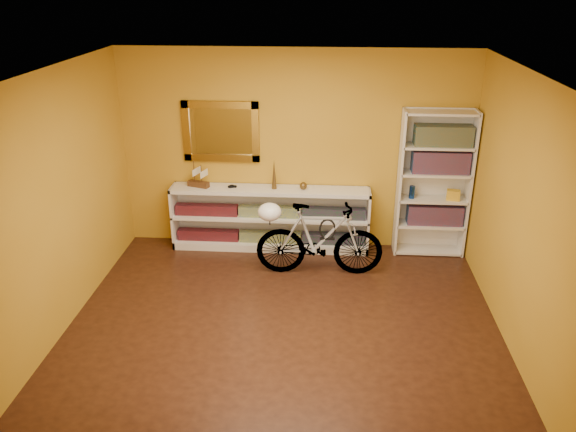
# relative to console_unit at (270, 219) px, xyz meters

# --- Properties ---
(floor) EXTENTS (4.50, 4.00, 0.01)m
(floor) POSITION_rel_console_unit_xyz_m (0.32, -1.81, -0.43)
(floor) COLOR black
(floor) RESTS_ON ground
(ceiling) EXTENTS (4.50, 4.00, 0.01)m
(ceiling) POSITION_rel_console_unit_xyz_m (0.32, -1.81, 2.18)
(ceiling) COLOR silver
(ceiling) RESTS_ON ground
(back_wall) EXTENTS (4.50, 0.01, 2.60)m
(back_wall) POSITION_rel_console_unit_xyz_m (0.32, 0.19, 0.88)
(back_wall) COLOR #B4811B
(back_wall) RESTS_ON ground
(left_wall) EXTENTS (0.01, 4.00, 2.60)m
(left_wall) POSITION_rel_console_unit_xyz_m (-1.94, -1.81, 0.88)
(left_wall) COLOR #B4811B
(left_wall) RESTS_ON ground
(right_wall) EXTENTS (0.01, 4.00, 2.60)m
(right_wall) POSITION_rel_console_unit_xyz_m (2.57, -1.81, 0.88)
(right_wall) COLOR #B4811B
(right_wall) RESTS_ON ground
(gilt_mirror) EXTENTS (0.98, 0.06, 0.78)m
(gilt_mirror) POSITION_rel_console_unit_xyz_m (-0.63, 0.15, 1.12)
(gilt_mirror) COLOR #866118
(gilt_mirror) RESTS_ON back_wall
(wall_socket) EXTENTS (0.09, 0.02, 0.09)m
(wall_socket) POSITION_rel_console_unit_xyz_m (1.22, 0.17, -0.17)
(wall_socket) COLOR silver
(wall_socket) RESTS_ON back_wall
(console_unit) EXTENTS (2.60, 0.35, 0.85)m
(console_unit) POSITION_rel_console_unit_xyz_m (0.00, 0.00, 0.00)
(console_unit) COLOR silver
(console_unit) RESTS_ON floor
(cd_row_lower) EXTENTS (2.50, 0.13, 0.14)m
(cd_row_lower) POSITION_rel_console_unit_xyz_m (-0.00, -0.02, -0.26)
(cd_row_lower) COLOR black
(cd_row_lower) RESTS_ON console_unit
(cd_row_upper) EXTENTS (2.50, 0.13, 0.14)m
(cd_row_upper) POSITION_rel_console_unit_xyz_m (-0.00, -0.02, 0.11)
(cd_row_upper) COLOR navy
(cd_row_upper) RESTS_ON console_unit
(model_ship) EXTENTS (0.31, 0.19, 0.34)m
(model_ship) POSITION_rel_console_unit_xyz_m (-0.93, 0.00, 0.59)
(model_ship) COLOR #3D2311
(model_ship) RESTS_ON console_unit
(toy_car) EXTENTS (0.00, 0.00, 0.00)m
(toy_car) POSITION_rel_console_unit_xyz_m (-0.49, 0.00, 0.43)
(toy_car) COLOR black
(toy_car) RESTS_ON console_unit
(bronze_ornament) EXTENTS (0.07, 0.07, 0.39)m
(bronze_ornament) POSITION_rel_console_unit_xyz_m (0.06, 0.00, 0.62)
(bronze_ornament) COLOR brown
(bronze_ornament) RESTS_ON console_unit
(decorative_orb) EXTENTS (0.10, 0.10, 0.10)m
(decorative_orb) POSITION_rel_console_unit_xyz_m (0.43, 0.00, 0.47)
(decorative_orb) COLOR brown
(decorative_orb) RESTS_ON console_unit
(bookcase) EXTENTS (0.90, 0.30, 1.90)m
(bookcase) POSITION_rel_console_unit_xyz_m (2.09, 0.03, 0.52)
(bookcase) COLOR silver
(bookcase) RESTS_ON floor
(book_row_a) EXTENTS (0.70, 0.22, 0.26)m
(book_row_a) POSITION_rel_console_unit_xyz_m (2.14, 0.03, 0.12)
(book_row_a) COLOR maroon
(book_row_a) RESTS_ON bookcase
(book_row_b) EXTENTS (0.70, 0.22, 0.28)m
(book_row_b) POSITION_rel_console_unit_xyz_m (2.14, 0.03, 0.83)
(book_row_b) COLOR maroon
(book_row_b) RESTS_ON bookcase
(book_row_c) EXTENTS (0.70, 0.22, 0.25)m
(book_row_c) POSITION_rel_console_unit_xyz_m (2.14, 0.03, 1.16)
(book_row_c) COLOR #194F58
(book_row_c) RESTS_ON bookcase
(travel_mug) EXTENTS (0.07, 0.07, 0.16)m
(travel_mug) POSITION_rel_console_unit_xyz_m (1.82, 0.01, 0.42)
(travel_mug) COLOR navy
(travel_mug) RESTS_ON bookcase
(red_tin) EXTENTS (0.13, 0.13, 0.17)m
(red_tin) POSITION_rel_console_unit_xyz_m (1.89, 0.06, 1.13)
(red_tin) COLOR maroon
(red_tin) RESTS_ON bookcase
(yellow_bag) EXTENTS (0.18, 0.14, 0.13)m
(yellow_bag) POSITION_rel_console_unit_xyz_m (2.34, -0.01, 0.40)
(yellow_bag) COLOR gold
(yellow_bag) RESTS_ON bookcase
(bicycle) EXTENTS (0.45, 1.58, 0.92)m
(bicycle) POSITION_rel_console_unit_xyz_m (0.66, -0.67, 0.04)
(bicycle) COLOR silver
(bicycle) RESTS_ON floor
(helmet) EXTENTS (0.28, 0.27, 0.21)m
(helmet) POSITION_rel_console_unit_xyz_m (0.07, -0.69, 0.38)
(helmet) COLOR white
(helmet) RESTS_ON bicycle
(u_lock) EXTENTS (0.20, 0.02, 0.20)m
(u_lock) POSITION_rel_console_unit_xyz_m (0.76, -0.66, 0.17)
(u_lock) COLOR black
(u_lock) RESTS_ON bicycle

